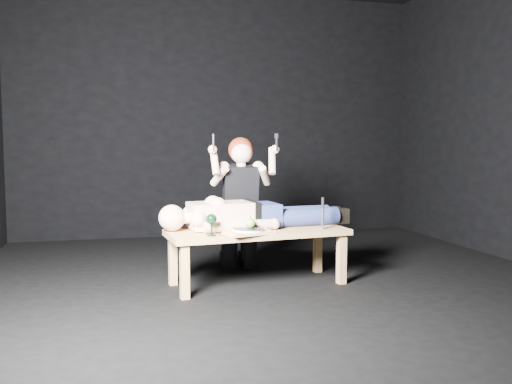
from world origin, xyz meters
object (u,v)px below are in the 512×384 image
lying_man (257,211)px  carving_knife (323,213)px  table (257,257)px  goblet (212,225)px  kneeling_woman (239,202)px  serving_tray (248,232)px

lying_man → carving_knife: bearing=-32.6°
table → goblet: size_ratio=8.63×
table → lying_man: lying_man is taller
lying_man → table: bearing=-108.6°
kneeling_woman → goblet: 0.86m
table → kneeling_woman: size_ratio=1.17×
table → kneeling_woman: (-0.03, 0.55, 0.39)m
table → carving_knife: size_ratio=5.59×
goblet → serving_tray: bearing=7.4°
lying_man → kneeling_woman: size_ratio=1.19×
lying_man → goblet: size_ratio=8.73×
table → carving_knife: bearing=-17.8°
goblet → carving_knife: size_ratio=0.65×
lying_man → kneeling_woman: 0.42m
goblet → carving_knife: (0.93, 0.11, 0.05)m
lying_man → carving_knife: 0.55m
serving_tray → goblet: goblet is taller
kneeling_woman → carving_knife: (0.55, -0.66, -0.04)m
lying_man → goblet: (-0.44, -0.35, -0.05)m
kneeling_woman → lying_man: bearing=-78.6°
serving_tray → table: bearing=56.4°
goblet → carving_knife: 0.94m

